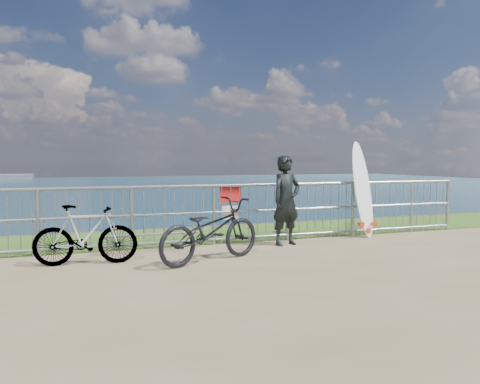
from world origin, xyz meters
name	(u,v)px	position (x,y,z in m)	size (l,w,h in m)	color
grass_strip	(222,234)	(0.00, 2.70, 0.01)	(120.00, 120.00, 0.00)	#2C5517
railing	(240,213)	(0.02, 1.60, 0.58)	(10.06, 0.10, 1.13)	gray
surfer	(286,200)	(0.75, 1.12, 0.83)	(0.60, 0.40, 1.65)	black
surfboard	(363,193)	(2.64, 1.44, 0.91)	(0.63, 0.60, 1.97)	white
bicycle_near	(210,230)	(-0.97, 0.22, 0.49)	(0.65, 1.87, 0.98)	black
bicycle_far	(86,235)	(-2.79, 0.66, 0.46)	(0.43, 1.52, 0.91)	black
bike_rack	(151,237)	(-1.72, 1.21, 0.28)	(1.63, 0.05, 0.34)	gray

